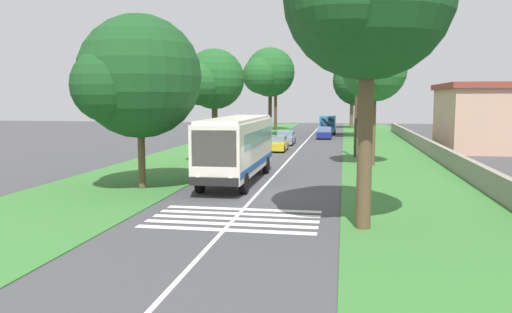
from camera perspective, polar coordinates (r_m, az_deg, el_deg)
name	(u,v)px	position (r m, az deg, el deg)	size (l,w,h in m)	color
ground	(257,194)	(25.83, 0.10, -4.25)	(160.00, 160.00, 0.00)	#424244
grass_verge_left	(189,158)	(42.19, -7.48, -0.13)	(120.00, 8.00, 0.04)	#387533
grass_verge_right	(395,162)	(40.50, 15.28, -0.58)	(120.00, 8.00, 0.04)	#387533
centre_line	(289,160)	(40.54, 3.66, -0.38)	(110.00, 0.16, 0.01)	silver
coach_bus	(238,145)	(29.67, -2.06, 1.31)	(11.16, 2.62, 3.73)	silver
zebra_crossing	(234,219)	(20.66, -2.42, -6.95)	(4.05, 6.80, 0.01)	silver
trailing_car_0	(277,144)	(47.54, 2.37, 1.42)	(4.30, 1.78, 1.43)	gold
trailing_car_1	(286,138)	(54.45, 3.35, 2.05)	(4.30, 1.78, 1.43)	gray
trailing_car_2	(324,133)	(63.13, 7.65, 2.59)	(4.30, 1.78, 1.43)	navy
trailing_minibus_0	(328,123)	(72.15, 8.04, 3.75)	(6.00, 2.14, 2.53)	teal
roadside_tree_left_0	(275,76)	(79.61, 2.10, 8.93)	(6.88, 5.68, 11.31)	#4C3826
roadside_tree_left_1	(268,74)	(66.15, 1.37, 9.24)	(7.56, 6.42, 11.38)	#3D2D1E
roadside_tree_left_2	(140,80)	(28.04, -12.88, 8.30)	(7.79, 6.47, 9.16)	brown
roadside_tree_left_3	(212,81)	(38.09, -4.96, 8.41)	(5.33, 4.51, 8.46)	brown
roadside_tree_right_0	(351,88)	(86.71, 10.60, 7.53)	(6.55, 5.45, 9.54)	brown
roadside_tree_right_1	(365,0)	(19.47, 12.09, 16.70)	(7.24, 6.09, 11.49)	brown
roadside_tree_right_2	(357,82)	(66.24, 11.20, 8.15)	(7.82, 6.32, 10.27)	#3D2D1E
roadside_tree_right_3	(373,71)	(37.65, 12.94, 9.28)	(5.22, 4.58, 9.15)	brown
utility_pole	(356,111)	(42.59, 11.10, 5.00)	(0.24, 1.40, 7.30)	#473828
roadside_wall	(431,148)	(45.81, 18.94, 0.88)	(70.00, 0.40, 1.23)	gray
roadside_building	(483,117)	(52.53, 24.00, 4.08)	(11.44, 7.77, 6.26)	tan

